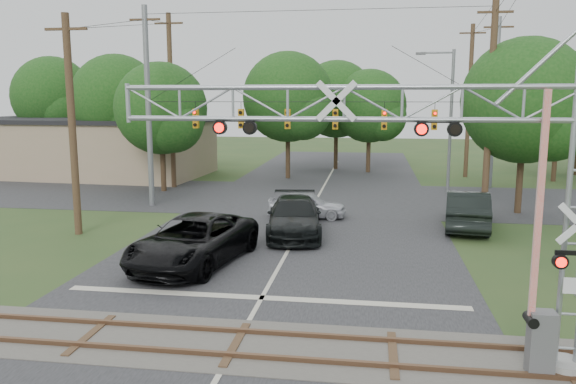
# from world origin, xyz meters

# --- Properties ---
(ground) EXTENTS (160.00, 160.00, 0.00)m
(ground) POSITION_xyz_m (0.00, 0.00, 0.00)
(ground) COLOR #2D4620
(ground) RESTS_ON ground
(road_main) EXTENTS (14.00, 90.00, 0.02)m
(road_main) POSITION_xyz_m (0.00, 10.00, 0.01)
(road_main) COLOR #252527
(road_main) RESTS_ON ground
(road_cross) EXTENTS (90.00, 12.00, 0.02)m
(road_cross) POSITION_xyz_m (0.00, 24.00, 0.01)
(road_cross) COLOR #252527
(road_cross) RESTS_ON ground
(railroad_track) EXTENTS (90.00, 3.20, 0.17)m
(railroad_track) POSITION_xyz_m (0.00, 2.00, 0.03)
(railroad_track) COLOR #4A4540
(railroad_track) RESTS_ON ground
(crossing_gantry) EXTENTS (10.94, 0.95, 7.43)m
(crossing_gantry) POSITION_xyz_m (4.70, 1.64, 4.59)
(crossing_gantry) COLOR gray
(crossing_gantry) RESTS_ON ground
(traffic_signal_span) EXTENTS (19.34, 0.36, 11.50)m
(traffic_signal_span) POSITION_xyz_m (0.91, 20.00, 5.65)
(traffic_signal_span) COLOR gray
(traffic_signal_span) RESTS_ON ground
(pickup_black) EXTENTS (4.19, 7.09, 1.85)m
(pickup_black) POSITION_xyz_m (-3.30, 8.83, 0.92)
(pickup_black) COLOR black
(pickup_black) RESTS_ON ground
(car_dark) EXTENTS (3.18, 6.26, 1.74)m
(car_dark) POSITION_xyz_m (-0.13, 14.00, 0.87)
(car_dark) COLOR black
(car_dark) RESTS_ON ground
(sedan_silver) EXTENTS (4.20, 1.85, 1.41)m
(sedan_silver) POSITION_xyz_m (0.01, 17.90, 0.70)
(sedan_silver) COLOR #B8B9C0
(sedan_silver) RESTS_ON ground
(suv_dark) EXTENTS (2.73, 5.89, 1.87)m
(suv_dark) POSITION_xyz_m (8.06, 16.60, 0.94)
(suv_dark) COLOR black
(suv_dark) RESTS_ON ground
(commercial_building) EXTENTS (20.58, 11.34, 4.69)m
(commercial_building) POSITION_xyz_m (-20.19, 32.27, 2.35)
(commercial_building) COLOR #9A8766
(commercial_building) RESTS_ON ground
(streetlight) EXTENTS (2.52, 0.26, 9.45)m
(streetlight) POSITION_xyz_m (8.29, 27.16, 5.29)
(streetlight) COLOR gray
(streetlight) RESTS_ON ground
(utility_poles) EXTENTS (24.44, 28.63, 14.50)m
(utility_poles) POSITION_xyz_m (3.10, 22.24, 6.24)
(utility_poles) COLOR #493021
(utility_poles) RESTS_ON ground
(treeline) EXTENTS (54.82, 25.71, 10.03)m
(treeline) POSITION_xyz_m (-0.93, 33.17, 6.01)
(treeline) COLOR #3D2C1B
(treeline) RESTS_ON ground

